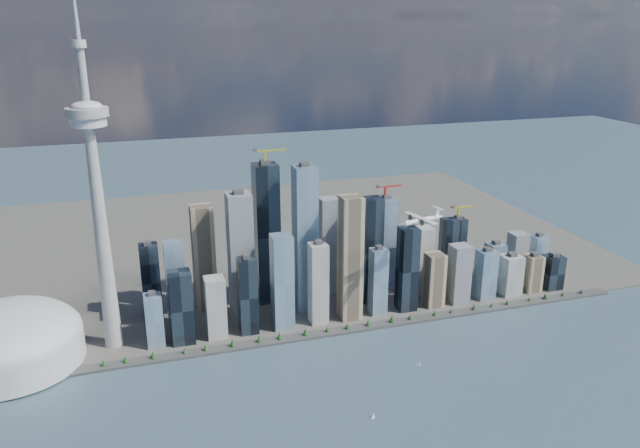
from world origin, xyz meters
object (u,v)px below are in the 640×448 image
object	(u,v)px
airplane	(422,220)
sailboat_west	(373,416)
sailboat_east	(419,364)
dome_stadium	(9,340)
needle_tower	(97,197)

from	to	relation	value
airplane	sailboat_west	distance (m)	310.75
airplane	sailboat_east	distance (m)	213.48
dome_stadium	sailboat_west	size ratio (longest dim) A/B	24.48
airplane	needle_tower	bearing A→B (deg)	156.18
needle_tower	sailboat_west	size ratio (longest dim) A/B	67.39
dome_stadium	airplane	xyz separation A→B (m)	(603.05, -74.41, 144.80)
airplane	sailboat_east	xyz separation A→B (m)	(-44.58, -103.15, -181.51)
needle_tower	sailboat_west	world-z (taller)	needle_tower
needle_tower	airplane	world-z (taller)	needle_tower
sailboat_west	needle_tower	bearing A→B (deg)	121.44
airplane	sailboat_east	world-z (taller)	airplane
dome_stadium	airplane	distance (m)	624.64
needle_tower	sailboat_east	distance (m)	514.43
dome_stadium	sailboat_east	distance (m)	587.17
sailboat_east	dome_stadium	bearing A→B (deg)	-174.30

